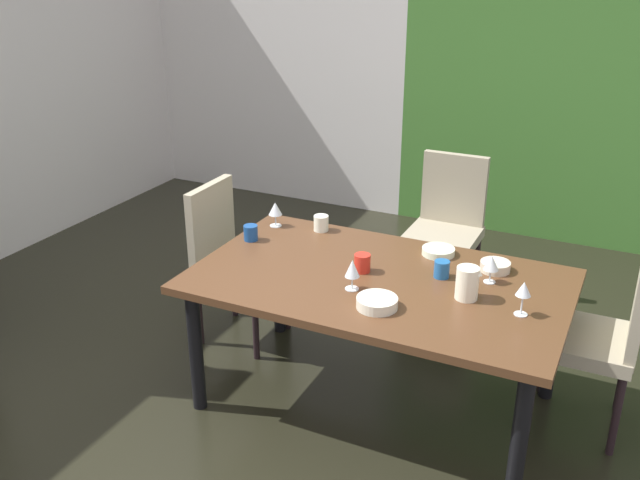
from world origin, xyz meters
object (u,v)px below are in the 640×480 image
object	(u,v)px
wine_glass_west	(524,290)
serving_bowl_south	(438,251)
wine_glass_near_window	(352,269)
chair_right_far	(607,327)
wine_glass_north	(491,264)
serving_bowl_east	(495,266)
cup_center	(362,263)
chair_left_far	(231,253)
wine_glass_near_shelf	(275,209)
cup_left	(251,233)
cup_rear	(321,223)
chair_head_far	(447,222)
serving_bowl_right	(377,303)
cup_corner	(442,269)
pitcher_front	(467,283)
dining_table	(379,291)

from	to	relation	value
wine_glass_west	serving_bowl_south	xyz separation A→B (m)	(-0.51, 0.46, -0.10)
wine_glass_near_window	wine_glass_west	world-z (taller)	wine_glass_west
chair_right_far	wine_glass_north	size ratio (longest dim) A/B	7.37
wine_glass_near_window	serving_bowl_east	distance (m)	0.74
wine_glass_west	cup_center	world-z (taller)	wine_glass_west
chair_left_far	serving_bowl_east	distance (m)	1.53
wine_glass_near_shelf	cup_left	size ratio (longest dim) A/B	1.68
chair_right_far	wine_glass_west	world-z (taller)	chair_right_far
cup_rear	cup_center	distance (m)	0.57
wine_glass_near_window	wine_glass_north	distance (m)	0.66
wine_glass_north	chair_head_far	bearing A→B (deg)	115.04
chair_left_far	serving_bowl_east	bearing A→B (deg)	91.48
wine_glass_near_shelf	wine_glass_north	distance (m)	1.28
chair_head_far	serving_bowl_right	bearing A→B (deg)	94.63
wine_glass_north	cup_corner	size ratio (longest dim) A/B	1.62
wine_glass_north	wine_glass_west	world-z (taller)	wine_glass_west
serving_bowl_right	wine_glass_near_shelf	bearing A→B (deg)	143.05
wine_glass_near_shelf	serving_bowl_right	distance (m)	1.09
serving_bowl_south	serving_bowl_east	size ratio (longest dim) A/B	1.15
cup_center	pitcher_front	world-z (taller)	pitcher_front
chair_head_far	cup_rear	distance (m)	1.02
cup_rear	wine_glass_north	bearing A→B (deg)	-13.54
dining_table	cup_left	xyz separation A→B (m)	(-0.79, 0.14, 0.11)
cup_left	chair_left_far	bearing A→B (deg)	148.01
wine_glass_near_window	serving_bowl_south	distance (m)	0.61
wine_glass_near_shelf	cup_left	bearing A→B (deg)	-95.27
chair_left_far	cup_left	xyz separation A→B (m)	(0.23, -0.15, 0.23)
chair_right_far	serving_bowl_east	bearing A→B (deg)	85.92
chair_right_far	cup_corner	bearing A→B (deg)	100.64
serving_bowl_south	cup_center	size ratio (longest dim) A/B	1.88
chair_head_far	dining_table	bearing A→B (deg)	91.23
dining_table	wine_glass_near_shelf	bearing A→B (deg)	154.23
pitcher_front	dining_table	bearing A→B (deg)	176.46
wine_glass_north	pitcher_front	xyz separation A→B (m)	(-0.06, -0.21, -0.02)
serving_bowl_right	cup_left	xyz separation A→B (m)	(-0.89, 0.42, 0.02)
dining_table	chair_head_far	size ratio (longest dim) A/B	1.87
chair_right_far	serving_bowl_east	xyz separation A→B (m)	(-0.55, 0.04, 0.18)
chair_left_far	chair_right_far	size ratio (longest dim) A/B	0.93
dining_table	wine_glass_west	xyz separation A→B (m)	(0.69, -0.07, 0.19)
cup_rear	cup_center	bearing A→B (deg)	-43.70
wine_glass_near_shelf	serving_bowl_east	distance (m)	1.26
pitcher_front	cup_corner	bearing A→B (deg)	135.26
wine_glass_near_shelf	cup_rear	distance (m)	0.27
serving_bowl_south	serving_bowl_right	world-z (taller)	serving_bowl_right
cup_corner	cup_left	xyz separation A→B (m)	(-1.06, -0.00, -0.00)
serving_bowl_east	cup_center	world-z (taller)	cup_center
serving_bowl_east	cup_corner	xyz separation A→B (m)	(-0.22, -0.18, 0.02)
wine_glass_near_shelf	serving_bowl_south	distance (m)	0.95
chair_head_far	wine_glass_north	distance (m)	1.25
dining_table	wine_glass_near_window	distance (m)	0.25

